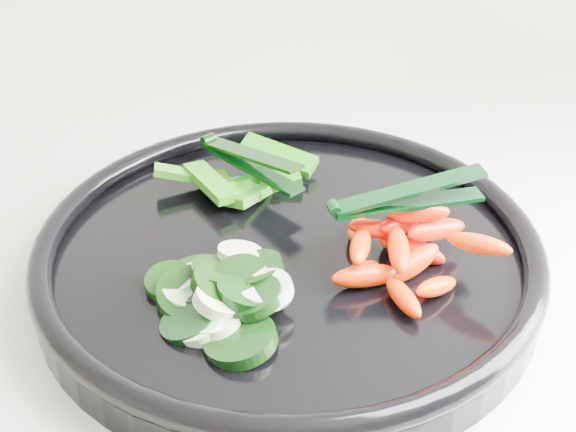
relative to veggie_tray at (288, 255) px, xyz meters
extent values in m
cube|color=silver|center=(0.11, 0.01, -0.04)|extent=(2.02, 0.62, 0.03)
cylinder|color=black|center=(0.00, 0.00, -0.01)|extent=(0.47, 0.47, 0.02)
torus|color=black|center=(0.00, 0.00, 0.01)|extent=(0.48, 0.48, 0.02)
cylinder|color=black|center=(-0.08, -0.07, 0.01)|extent=(0.05, 0.05, 0.02)
cylinder|color=beige|center=(-0.08, -0.07, 0.01)|extent=(0.05, 0.05, 0.02)
cylinder|color=black|center=(-0.08, -0.04, 0.01)|extent=(0.05, 0.05, 0.03)
cylinder|color=beige|center=(-0.07, -0.03, 0.01)|extent=(0.04, 0.04, 0.02)
cylinder|color=black|center=(-0.05, -0.09, 0.01)|extent=(0.06, 0.06, 0.02)
cylinder|color=beige|center=(-0.06, -0.07, 0.01)|extent=(0.04, 0.04, 0.02)
cylinder|color=black|center=(-0.06, -0.02, 0.01)|extent=(0.04, 0.04, 0.02)
cylinder|color=#DFF9C7|center=(-0.04, -0.01, 0.01)|extent=(0.04, 0.04, 0.02)
cylinder|color=black|center=(-0.07, -0.02, 0.01)|extent=(0.06, 0.06, 0.01)
cylinder|color=#D0EDBE|center=(-0.06, -0.03, 0.01)|extent=(0.04, 0.04, 0.01)
cylinder|color=black|center=(-0.09, -0.02, 0.01)|extent=(0.04, 0.04, 0.01)
cylinder|color=#DDF9C7|center=(-0.08, -0.04, 0.01)|extent=(0.05, 0.05, 0.02)
cylinder|color=black|center=(-0.07, -0.04, 0.01)|extent=(0.06, 0.06, 0.03)
cylinder|color=beige|center=(-0.08, -0.03, 0.01)|extent=(0.05, 0.05, 0.02)
cylinder|color=black|center=(-0.04, -0.07, 0.02)|extent=(0.06, 0.06, 0.03)
cylinder|color=beige|center=(-0.03, -0.07, 0.02)|extent=(0.04, 0.04, 0.02)
cylinder|color=black|center=(-0.06, -0.03, 0.02)|extent=(0.06, 0.06, 0.02)
cylinder|color=beige|center=(-0.04, -0.02, 0.02)|extent=(0.05, 0.05, 0.02)
cylinder|color=black|center=(-0.06, -0.05, 0.02)|extent=(0.06, 0.06, 0.03)
cylinder|color=beige|center=(-0.06, -0.07, 0.02)|extent=(0.04, 0.04, 0.02)
cylinder|color=black|center=(-0.04, -0.05, 0.02)|extent=(0.06, 0.05, 0.03)
cylinder|color=beige|center=(-0.03, -0.06, 0.02)|extent=(0.03, 0.03, 0.02)
cylinder|color=black|center=(-0.03, -0.04, 0.02)|extent=(0.05, 0.05, 0.02)
cylinder|color=beige|center=(-0.04, -0.04, 0.02)|extent=(0.03, 0.03, 0.02)
cylinder|color=black|center=(-0.04, -0.06, 0.02)|extent=(0.06, 0.06, 0.02)
cylinder|color=#B4D2A8|center=(-0.03, -0.07, 0.02)|extent=(0.04, 0.04, 0.01)
ellipsoid|color=#E04F00|center=(0.08, -0.05, 0.01)|extent=(0.05, 0.03, 0.03)
ellipsoid|color=#F83700|center=(0.04, -0.05, 0.01)|extent=(0.05, 0.02, 0.02)
ellipsoid|color=#FF4D00|center=(0.06, -0.08, 0.01)|extent=(0.02, 0.04, 0.02)
ellipsoid|color=#ED1800|center=(0.05, 0.00, 0.01)|extent=(0.03, 0.04, 0.02)
ellipsoid|color=#E53B00|center=(0.09, -0.08, 0.01)|extent=(0.04, 0.03, 0.02)
ellipsoid|color=#FF6300|center=(0.08, -0.01, 0.01)|extent=(0.03, 0.04, 0.02)
ellipsoid|color=red|center=(0.04, -0.05, 0.01)|extent=(0.04, 0.03, 0.02)
ellipsoid|color=#FF0F00|center=(0.09, -0.03, 0.01)|extent=(0.05, 0.04, 0.03)
ellipsoid|color=#FD5800|center=(0.11, 0.02, 0.01)|extent=(0.03, 0.05, 0.02)
ellipsoid|color=#EA4E00|center=(0.09, 0.01, 0.01)|extent=(0.04, 0.04, 0.02)
ellipsoid|color=#FA5200|center=(0.04, -0.04, 0.03)|extent=(0.03, 0.05, 0.02)
ellipsoid|color=red|center=(0.08, -0.01, 0.03)|extent=(0.05, 0.04, 0.03)
ellipsoid|color=#FF4200|center=(0.07, -0.05, 0.03)|extent=(0.03, 0.05, 0.02)
ellipsoid|color=#FF0D00|center=(0.06, -0.02, 0.03)|extent=(0.04, 0.02, 0.02)
ellipsoid|color=#FF3E00|center=(0.10, -0.03, 0.03)|extent=(0.05, 0.03, 0.02)
ellipsoid|color=#FF3F00|center=(0.08, -0.02, 0.04)|extent=(0.03, 0.04, 0.02)
ellipsoid|color=#FF1A00|center=(0.09, -0.02, 0.04)|extent=(0.05, 0.03, 0.02)
ellipsoid|color=red|center=(0.12, -0.07, 0.04)|extent=(0.04, 0.04, 0.02)
cube|color=#0C6C0A|center=(-0.01, 0.08, 0.01)|extent=(0.06, 0.06, 0.02)
cube|color=#156B0A|center=(-0.01, 0.09, 0.01)|extent=(0.05, 0.04, 0.02)
cube|color=#1B6309|center=(0.01, 0.10, 0.01)|extent=(0.03, 0.05, 0.02)
cube|color=#116C0A|center=(-0.02, 0.09, 0.01)|extent=(0.02, 0.04, 0.01)
cube|color=#0A6D11|center=(0.00, 0.09, 0.01)|extent=(0.07, 0.02, 0.03)
cube|color=#216709|center=(-0.03, 0.11, 0.01)|extent=(0.02, 0.06, 0.02)
cube|color=#126A0A|center=(-0.07, 0.11, 0.02)|extent=(0.04, 0.02, 0.02)
cube|color=#246C0A|center=(-0.04, 0.09, 0.02)|extent=(0.04, 0.07, 0.01)
cube|color=#136B0A|center=(0.02, 0.12, 0.02)|extent=(0.07, 0.06, 0.02)
cylinder|color=black|center=(0.03, -0.02, 0.05)|extent=(0.01, 0.01, 0.01)
cube|color=black|center=(0.08, -0.02, 0.05)|extent=(0.11, 0.02, 0.00)
cube|color=black|center=(0.08, -0.02, 0.06)|extent=(0.11, 0.02, 0.02)
cylinder|color=black|center=(-0.04, 0.14, 0.03)|extent=(0.01, 0.01, 0.01)
cube|color=black|center=(-0.01, 0.09, 0.02)|extent=(0.07, 0.10, 0.00)
cube|color=black|center=(-0.01, 0.09, 0.04)|extent=(0.07, 0.10, 0.02)
camera|label=1|loc=(-0.11, -0.47, 0.35)|focal=50.00mm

